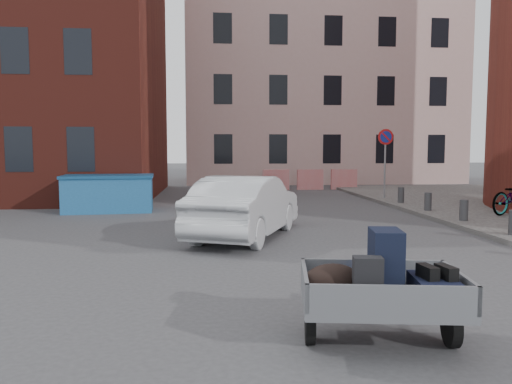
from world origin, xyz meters
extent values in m
plane|color=#38383A|center=(0.00, 0.00, 0.00)|extent=(120.00, 120.00, 0.00)
cube|color=#591E16|center=(-9.00, 13.00, 7.00)|extent=(12.00, 10.00, 14.00)
cube|color=#CEA79E|center=(6.00, 22.00, 7.00)|extent=(16.00, 8.00, 14.00)
cylinder|color=gray|center=(6.00, 9.50, 1.42)|extent=(0.07, 0.07, 2.60)
cylinder|color=red|center=(6.00, 9.48, 2.47)|extent=(0.60, 0.03, 0.60)
cylinder|color=navy|center=(6.00, 9.46, 2.47)|extent=(0.44, 0.03, 0.44)
cylinder|color=#3A3A3D|center=(6.00, 3.40, 0.40)|extent=(0.22, 0.22, 0.55)
cylinder|color=#3A3A3D|center=(6.00, 5.60, 0.40)|extent=(0.22, 0.22, 0.55)
cylinder|color=#3A3A3D|center=(6.00, 7.80, 0.40)|extent=(0.22, 0.22, 0.55)
cube|color=red|center=(2.50, 15.00, 0.50)|extent=(1.30, 0.18, 1.00)
cube|color=red|center=(4.20, 15.00, 0.50)|extent=(1.30, 0.18, 1.00)
cube|color=red|center=(5.90, 15.00, 0.50)|extent=(1.30, 0.18, 1.00)
cylinder|color=black|center=(0.34, -4.20, 0.22)|extent=(0.16, 0.45, 0.44)
cylinder|color=black|center=(1.77, -4.41, 0.22)|extent=(0.16, 0.45, 0.44)
cube|color=slate|center=(1.06, -4.30, 0.46)|extent=(1.74, 1.32, 0.08)
cube|color=slate|center=(0.28, -4.19, 0.64)|extent=(0.20, 1.09, 0.28)
cube|color=slate|center=(1.83, -4.41, 0.64)|extent=(0.20, 1.09, 0.28)
cube|color=slate|center=(1.13, -3.78, 0.64)|extent=(1.59, 0.27, 0.28)
cube|color=slate|center=(0.98, -4.83, 0.64)|extent=(1.59, 0.27, 0.28)
cube|color=slate|center=(1.19, -3.41, 0.40)|extent=(0.18, 0.70, 0.06)
cube|color=black|center=(1.11, -4.26, 0.85)|extent=(0.36, 0.49, 0.70)
cube|color=black|center=(1.54, -4.47, 0.62)|extent=(0.48, 0.65, 0.25)
ellipsoid|color=black|center=(0.55, -4.28, 0.68)|extent=(0.65, 0.44, 0.36)
cube|color=black|center=(0.84, -4.52, 0.74)|extent=(0.30, 0.22, 0.48)
ellipsoid|color=#1631A6|center=(1.06, -3.95, 0.62)|extent=(0.40, 0.35, 0.24)
cube|color=black|center=(1.45, -4.51, 0.81)|extent=(0.14, 0.28, 0.13)
cube|color=black|center=(1.63, -4.54, 0.81)|extent=(0.14, 0.28, 0.13)
cube|color=#205F9B|center=(-3.96, 7.13, 0.55)|extent=(2.84, 1.60, 1.09)
cube|color=navy|center=(-3.96, 7.13, 1.14)|extent=(2.94, 1.70, 0.09)
imported|color=#AEB1B5|center=(0.12, 2.13, 0.71)|extent=(3.00, 4.54, 1.41)
camera|label=1|loc=(-0.67, -9.16, 2.03)|focal=35.00mm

